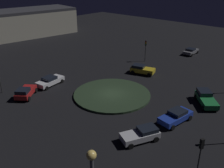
% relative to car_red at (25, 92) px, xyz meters
% --- Properties ---
extents(ground_plane, '(119.33, 119.33, 0.00)m').
position_rel_car_red_xyz_m(ground_plane, '(8.61, 8.55, -0.80)').
color(ground_plane, black).
extents(roundabout_island, '(10.92, 10.92, 0.28)m').
position_rel_car_red_xyz_m(roundabout_island, '(8.61, 8.55, -0.66)').
color(roundabout_island, '#263823').
rests_on(roundabout_island, ground_plane).
extents(car_red, '(3.77, 4.13, 1.55)m').
position_rel_car_red_xyz_m(car_red, '(0.00, 0.00, 0.00)').
color(car_red, red).
rests_on(car_red, ground_plane).
extents(car_white, '(2.63, 4.70, 1.37)m').
position_rel_car_red_xyz_m(car_white, '(-0.96, 4.78, -0.09)').
color(car_white, white).
rests_on(car_white, ground_plane).
extents(car_yellow, '(4.40, 2.97, 1.52)m').
position_rel_car_red_xyz_m(car_yellow, '(6.86, 18.22, 0.01)').
color(car_yellow, gold).
rests_on(car_yellow, ground_plane).
extents(car_green, '(4.33, 4.58, 1.53)m').
position_rel_car_red_xyz_m(car_green, '(19.52, 15.08, -0.02)').
color(car_green, '#1E7238').
rests_on(car_green, ground_plane).
extents(car_silver, '(3.28, 4.36, 1.39)m').
position_rel_car_red_xyz_m(car_silver, '(17.86, 2.81, -0.07)').
color(car_silver, silver).
rests_on(car_silver, ground_plane).
extents(car_grey, '(2.14, 4.25, 1.30)m').
position_rel_car_red_xyz_m(car_grey, '(8.01, 34.58, -0.12)').
color(car_grey, slate).
rests_on(car_grey, ground_plane).
extents(car_blue, '(2.60, 4.65, 1.42)m').
position_rel_car_red_xyz_m(car_blue, '(18.76, 8.39, -0.06)').
color(car_blue, '#1E38A5').
rests_on(car_blue, ground_plane).
extents(traffic_light_southeast, '(0.39, 0.36, 4.20)m').
position_rel_car_red_xyz_m(traffic_light_southeast, '(24.48, 1.39, 2.19)').
color(traffic_light_southeast, '#2D2D2D').
rests_on(traffic_light_southeast, ground_plane).
extents(traffic_light_north, '(0.35, 0.39, 4.17)m').
position_rel_car_red_xyz_m(traffic_light_north, '(3.46, 24.01, 2.17)').
color(traffic_light_north, '#2D2D2D').
rests_on(traffic_light_north, ground_plane).
extents(store_building, '(15.80, 35.10, 7.03)m').
position_rel_car_red_xyz_m(store_building, '(-34.87, 16.87, 2.72)').
color(store_building, '#ADA893').
rests_on(store_building, ground_plane).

